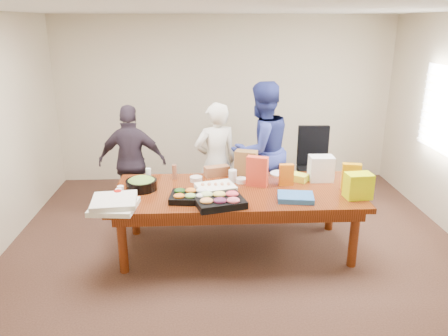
{
  "coord_description": "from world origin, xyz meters",
  "views": [
    {
      "loc": [
        -0.38,
        -4.57,
        2.57
      ],
      "look_at": [
        -0.14,
        0.1,
        0.98
      ],
      "focal_mm": 34.54,
      "sensor_mm": 36.0,
      "label": 1
    }
  ],
  "objects": [
    {
      "name": "dip_bowl_a",
      "position": [
        0.07,
        0.24,
        0.78
      ],
      "size": [
        0.17,
        0.17,
        0.05
      ],
      "primitive_type": "cylinder",
      "rotation": [
        0.0,
        0.0,
        0.27
      ],
      "color": "white",
      "rests_on": "conference_table"
    },
    {
      "name": "floor",
      "position": [
        0.0,
        0.0,
        -0.01
      ],
      "size": [
        5.5,
        5.0,
        0.02
      ],
      "primitive_type": "cube",
      "color": "#47301E",
      "rests_on": "ground"
    },
    {
      "name": "chip_bag_yellow",
      "position": [
        1.3,
        -0.05,
        0.9
      ],
      "size": [
        0.22,
        0.12,
        0.31
      ],
      "primitive_type": "cube",
      "rotation": [
        0.0,
        0.0,
        -0.2
      ],
      "color": "#D48B04",
      "rests_on": "conference_table"
    },
    {
      "name": "wall_front",
      "position": [
        0.0,
        -2.5,
        1.35
      ],
      "size": [
        5.5,
        0.04,
        2.7
      ],
      "primitive_type": "cube",
      "color": "beige",
      "rests_on": "floor"
    },
    {
      "name": "chip_bag_orange",
      "position": [
        0.59,
        0.13,
        0.88
      ],
      "size": [
        0.16,
        0.07,
        0.26
      ],
      "primitive_type": "cube",
      "rotation": [
        0.0,
        0.0,
        0.0
      ],
      "color": "orange",
      "rests_on": "conference_table"
    },
    {
      "name": "mustard_bottle",
      "position": [
        0.21,
        0.29,
        0.83
      ],
      "size": [
        0.07,
        0.07,
        0.16
      ],
      "primitive_type": "cylinder",
      "rotation": [
        0.0,
        0.0,
        0.23
      ],
      "color": "#E9FB20",
      "rests_on": "conference_table"
    },
    {
      "name": "person_center",
      "position": [
        -0.21,
        0.88,
        0.8
      ],
      "size": [
        0.67,
        0.54,
        1.61
      ],
      "primitive_type": "imported",
      "rotation": [
        0.0,
        0.0,
        3.44
      ],
      "color": "beige",
      "rests_on": "floor"
    },
    {
      "name": "conference_table",
      "position": [
        0.0,
        0.0,
        0.38
      ],
      "size": [
        2.8,
        1.2,
        0.75
      ],
      "primitive_type": "cube",
      "color": "#4C1C0F",
      "rests_on": "floor"
    },
    {
      "name": "red_cup",
      "position": [
        -1.3,
        -0.23,
        0.8
      ],
      "size": [
        0.09,
        0.09,
        0.11
      ],
      "primitive_type": "cylinder",
      "rotation": [
        0.0,
        0.0,
        -0.04
      ],
      "color": "#AF1109",
      "rests_on": "conference_table"
    },
    {
      "name": "chip_bag_blue",
      "position": [
        0.61,
        -0.32,
        0.78
      ],
      "size": [
        0.42,
        0.34,
        0.06
      ],
      "primitive_type": "cube",
      "rotation": [
        0.0,
        0.0,
        -0.15
      ],
      "color": "#285EA2",
      "rests_on": "conference_table"
    },
    {
      "name": "window_blinds",
      "position": [
        2.68,
        0.6,
        1.5
      ],
      "size": [
        0.04,
        1.36,
        1.0
      ],
      "primitive_type": "cube",
      "color": "beige",
      "rests_on": "wall_right"
    },
    {
      "name": "bread_loaf",
      "position": [
        -0.21,
        0.5,
        0.81
      ],
      "size": [
        0.33,
        0.22,
        0.12
      ],
      "primitive_type": "cube",
      "rotation": [
        0.0,
        0.0,
        0.31
      ],
      "color": "brown",
      "rests_on": "conference_table"
    },
    {
      "name": "plate_b",
      "position": [
        0.59,
        0.52,
        0.76
      ],
      "size": [
        0.27,
        0.27,
        0.02
      ],
      "primitive_type": "cylinder",
      "rotation": [
        0.0,
        0.0,
        0.1
      ],
      "color": "white",
      "rests_on": "conference_table"
    },
    {
      "name": "banana_bunch",
      "position": [
        0.76,
        0.28,
        0.79
      ],
      "size": [
        0.3,
        0.27,
        0.09
      ],
      "primitive_type": "cube",
      "rotation": [
        0.0,
        0.0,
        -0.65
      ],
      "color": "yellow",
      "rests_on": "conference_table"
    },
    {
      "name": "office_chair",
      "position": [
        1.25,
        1.29,
        0.54
      ],
      "size": [
        0.58,
        0.58,
        1.09
      ],
      "primitive_type": "cube",
      "rotation": [
        0.0,
        0.0,
        -0.05
      ],
      "color": "black",
      "rests_on": "floor"
    },
    {
      "name": "ranch_bottle",
      "position": [
        -1.03,
        0.28,
        0.84
      ],
      "size": [
        0.08,
        0.08,
        0.18
      ],
      "primitive_type": "cylinder",
      "rotation": [
        0.0,
        0.0,
        0.28
      ],
      "color": "silver",
      "rests_on": "conference_table"
    },
    {
      "name": "plate_a",
      "position": [
        0.8,
        0.41,
        0.76
      ],
      "size": [
        0.29,
        0.29,
        0.01
      ],
      "primitive_type": "cylinder",
      "rotation": [
        0.0,
        0.0,
        0.12
      ],
      "color": "silver",
      "rests_on": "conference_table"
    },
    {
      "name": "grocery_bag_yellow",
      "position": [
        1.3,
        -0.29,
        0.89
      ],
      "size": [
        0.29,
        0.22,
        0.28
      ],
      "primitive_type": "cube",
      "rotation": [
        0.0,
        0.0,
        0.09
      ],
      "color": "#D6EC03",
      "rests_on": "conference_table"
    },
    {
      "name": "chip_bag_red",
      "position": [
        0.25,
        0.12,
        0.93
      ],
      "size": [
        0.26,
        0.18,
        0.36
      ],
      "primitive_type": "cube",
      "rotation": [
        0.0,
        0.0,
        -0.37
      ],
      "color": "red",
      "rests_on": "conference_table"
    },
    {
      "name": "salad_bowl",
      "position": [
        -1.09,
        0.07,
        0.81
      ],
      "size": [
        0.42,
        0.42,
        0.11
      ],
      "primitive_type": "cylinder",
      "rotation": [
        0.0,
        0.0,
        0.21
      ],
      "color": "black",
      "rests_on": "conference_table"
    },
    {
      "name": "kraft_bag",
      "position": [
        0.14,
        0.4,
        0.92
      ],
      "size": [
        0.3,
        0.23,
        0.35
      ],
      "primitive_type": "cube",
      "rotation": [
        0.0,
        0.0,
        -0.31
      ],
      "color": "brown",
      "rests_on": "conference_table"
    },
    {
      "name": "person_right",
      "position": [
        0.41,
        1.0,
        0.93
      ],
      "size": [
        1.13,
        1.05,
        1.85
      ],
      "primitive_type": "imported",
      "rotation": [
        0.0,
        0.0,
        3.65
      ],
      "color": "navy",
      "rests_on": "floor"
    },
    {
      "name": "dressing_bottle",
      "position": [
        -0.73,
        0.41,
        0.84
      ],
      "size": [
        0.07,
        0.07,
        0.18
      ],
      "primitive_type": "cylinder",
      "rotation": [
        0.0,
        0.0,
        -0.29
      ],
      "color": "brown",
      "rests_on": "conference_table"
    },
    {
      "name": "clear_cup_a",
      "position": [
        -1.3,
        -0.17,
        0.8
      ],
      "size": [
        0.1,
        0.1,
        0.1
      ],
      "primitive_type": "cylinder",
      "rotation": [
        0.0,
        0.0,
        -0.34
      ],
      "color": "white",
      "rests_on": "conference_table"
    },
    {
      "name": "dip_bowl_b",
      "position": [
        -0.47,
        0.31,
        0.78
      ],
      "size": [
        0.19,
        0.19,
        0.06
      ],
      "primitive_type": "cylinder",
      "rotation": [
        0.0,
        0.0,
        0.34
      ],
      "color": "beige",
      "rests_on": "conference_table"
    },
    {
      "name": "pizza_box_lower",
      "position": [
        -1.3,
        -0.46,
        0.78
      ],
      "size": [
        0.49,
        0.49,
        0.05
      ],
      "primitive_type": "cube",
      "rotation": [
        0.0,
        0.0,
        -0.1
      ],
      "color": "white",
      "rests_on": "conference_table"
    },
    {
      "name": "sheet_cake",
      "position": [
        -0.24,
        -0.02,
        0.79
      ],
      "size": [
        0.49,
        0.42,
        0.07
      ],
      "primitive_type": "cube",
      "rotation": [
        0.0,
        0.0,
        0.29
      ],
      "color": "white",
      "rests_on": "conference_table"
    },
    {
      "name": "wall_back",
      "position": [
        0.0,
        2.5,
        1.35
      ],
      "size": [
        5.5,
        0.04,
        2.7
      ],
      "primitive_type": "cube",
      "color": "beige",
      "rests_on": "floor"
    },
    {
      "name": "ceiling",
      "position": [
        0.0,
        0.0,
        2.71
      ],
      "size": [
        5.5,
        5.0,
        0.02
      ],
      "primitive_type": "cube",
      "color": "white",
      "rests_on": "wall_back"
    },
    {
      "name": "clear_cup_b",
      "position": [
        -1.3,
        -0.07,
        0.8
      ],
      "size": [
        0.08,
        0.08,
        0.1
      ],
      "primitive_type": "cylinder",
      "rotation": [
        0.0,
        0.0,
        0.11
      ],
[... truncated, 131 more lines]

